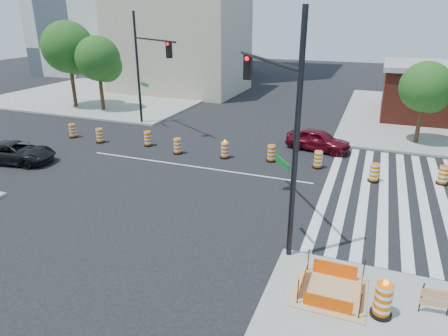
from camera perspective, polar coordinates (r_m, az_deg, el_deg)
The scene contains 24 objects.
ground at distance 23.67m, azimuth -4.25°, elevation 0.20°, with size 120.00×120.00×0.00m, color black.
sidewalk_nw at distance 47.63m, azimuth -14.92°, elevation 10.38°, with size 22.00×22.00×0.15m, color gray.
crosswalk_east at distance 21.69m, azimuth 23.01°, elevation -3.55°, with size 6.75×13.50×0.01m.
lane_centerline at distance 23.67m, azimuth -4.25°, elevation 0.21°, with size 14.00×0.12×0.01m, color silver.
excavation_pit at distance 13.70m, azimuth 15.01°, elevation -16.65°, with size 2.20×2.20×0.90m.
beige_midrise at distance 47.27m, azimuth -6.37°, elevation 16.89°, with size 14.00×10.00×10.00m, color #B3A989.
red_coupe at distance 26.99m, azimuth 13.30°, elevation 3.93°, with size 1.67×4.16×1.42m, color #560714.
dark_suv at distance 27.16m, azimuth -27.55°, elevation 2.00°, with size 2.11×4.58×1.27m, color black.
signal_pole_se at distance 14.84m, azimuth 7.65°, elevation 8.51°, with size 3.87×5.38×8.58m.
signal_pole_nw at distance 31.15m, azimuth -10.99°, elevation 14.85°, with size 5.43×3.71×8.51m.
pit_drum at distance 13.07m, azimuth 21.74°, elevation -17.23°, with size 0.63×0.63×1.24m.
barricade at distance 13.73m, azimuth 28.01°, elevation -16.11°, with size 0.85×0.14×1.01m.
tree_north_a at distance 40.54m, azimuth -21.25°, elevation 15.41°, with size 4.66×4.66×7.93m.
tree_north_b at distance 38.41m, azimuth -17.44°, elevation 14.36°, with size 3.95×3.94×6.70m.
tree_north_c at distance 29.93m, azimuth 26.85°, elevation 9.95°, with size 3.32×3.31×5.62m.
median_drum_0 at distance 31.14m, azimuth -20.81°, elevation 4.96°, with size 0.60×0.60×1.02m.
median_drum_1 at distance 29.23m, azimuth -17.31°, elevation 4.39°, with size 0.60×0.60×1.02m.
median_drum_2 at distance 27.70m, azimuth -10.82°, elevation 4.08°, with size 0.60×0.60×1.02m.
median_drum_3 at distance 25.85m, azimuth -6.67°, elevation 3.07°, with size 0.60×0.60×1.02m.
median_drum_4 at distance 24.88m, azimuth 0.12°, elevation 2.52°, with size 0.60×0.60×1.18m.
median_drum_5 at distance 24.48m, azimuth 6.78°, elevation 2.02°, with size 0.60×0.60×1.02m.
median_drum_6 at distance 23.89m, azimuth 13.30°, elevation 1.10°, with size 0.60×0.60×1.02m.
median_drum_7 at distance 22.82m, azimuth 20.66°, elevation -0.70°, with size 0.60×0.60×1.02m.
median_drum_8 at distance 23.98m, azimuth 28.83°, elevation -0.99°, with size 0.60×0.60×1.02m.
Camera 1 is at (9.57, -19.92, 8.47)m, focal length 32.00 mm.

